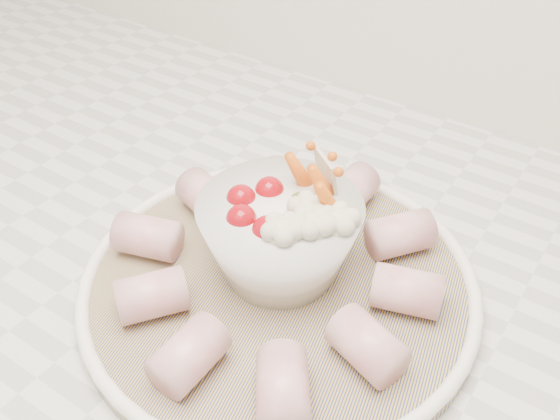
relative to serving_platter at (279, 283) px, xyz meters
The scene contains 3 objects.
serving_platter is the anchor object (origin of this frame).
veggie_bowl 0.05m from the serving_platter, 112.11° to the left, with size 0.14×0.14×0.11m.
cured_meat_rolls 0.02m from the serving_platter, behind, with size 0.28×0.29×0.04m.
Camera 1 is at (0.20, 1.07, 1.32)m, focal length 40.00 mm.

